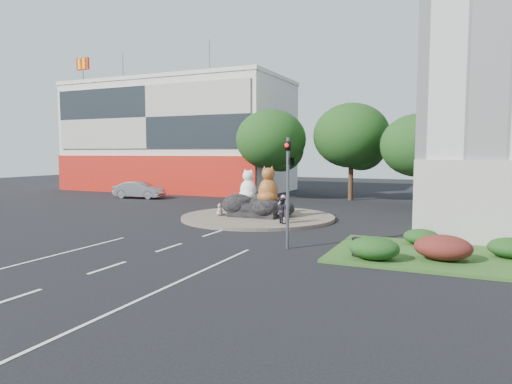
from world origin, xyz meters
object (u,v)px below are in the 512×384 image
cat_white (248,185)px  cat_tabby (268,185)px  pedestrian_pink (283,209)px  litter_bin (359,247)px  parked_car (139,190)px  kitten_calico (220,209)px  kitten_white (284,214)px  pedestrian_dark (283,210)px

cat_white → cat_tabby: size_ratio=0.90×
pedestrian_pink → litter_bin: pedestrian_pink is taller
pedestrian_pink → parked_car: (-18.20, 9.69, -0.23)m
litter_bin → parked_car: bearing=145.9°
kitten_calico → litter_bin: size_ratio=1.09×
pedestrian_pink → kitten_calico: bearing=-41.1°
cat_white → kitten_white: cat_white is taller
pedestrian_dark → kitten_white: bearing=-28.9°
cat_tabby → pedestrian_pink: bearing=-62.5°
cat_tabby → litter_bin: (7.43, -8.24, -1.80)m
cat_tabby → pedestrian_pink: size_ratio=1.45×
cat_white → pedestrian_dark: 4.54m
cat_white → parked_car: cat_white is taller
cat_white → pedestrian_dark: cat_white is taller
cat_white → pedestrian_dark: (3.47, -2.66, -1.22)m
kitten_calico → parked_car: size_ratio=0.17×
kitten_calico → litter_bin: kitten_calico is taller
cat_tabby → pedestrian_dark: size_ratio=1.57×
kitten_calico → litter_bin: bearing=11.8°
pedestrian_pink → litter_bin: (5.78, -6.54, -0.53)m
cat_white → parked_car: size_ratio=0.45×
parked_car → litter_bin: bearing=-131.4°
parked_car → kitten_white: bearing=-123.3°
kitten_white → parked_car: size_ratio=0.15×
litter_bin → pedestrian_pink: bearing=131.5°
cat_white → parked_car: (-14.82, 7.31, -1.38)m
cat_tabby → cat_white: bearing=141.6°
cat_tabby → pedestrian_pink: cat_tabby is taller
parked_car → litter_bin: (23.98, -16.24, -0.30)m
pedestrian_pink → parked_car: 20.62m
cat_tabby → parked_car: (-16.55, 8.00, -1.50)m
kitten_calico → parked_car: bearing=-164.9°
pedestrian_dark → parked_car: 20.84m
cat_white → kitten_white: bearing=-27.3°
pedestrian_pink → pedestrian_dark: pedestrian_pink is taller
kitten_white → litter_bin: (6.04, -7.47, -0.07)m
pedestrian_dark → parked_car: size_ratio=0.32×
pedestrian_dark → cat_white: bearing=7.1°
kitten_calico → litter_bin: (10.66, -7.71, -0.11)m
cat_white → litter_bin: (9.16, -8.93, -1.69)m
pedestrian_pink → kitten_white: bearing=-102.0°
cat_white → kitten_calico: 2.49m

